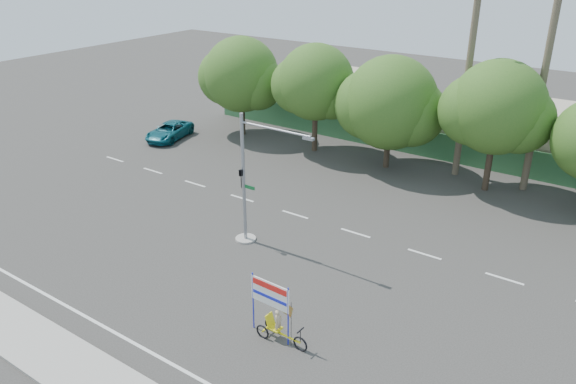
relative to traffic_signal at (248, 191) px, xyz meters
The scene contains 13 objects.
ground 5.40m from the traffic_signal, 61.13° to the right, with size 120.00×120.00×0.00m, color #33302D.
fence 17.76m from the traffic_signal, 82.85° to the left, with size 38.00×0.08×2.00m, color #336B3D.
building_left 23.38m from the traffic_signal, 109.52° to the left, with size 12.00×8.00×4.00m, color #B5A790.
building_right 24.29m from the traffic_signal, 65.15° to the left, with size 14.00×8.00×3.60m, color #B5A790.
tree_far_left 18.45m from the traffic_signal, 130.22° to the left, with size 7.14×6.00×7.96m.
tree_left 14.99m from the traffic_signal, 109.08° to the left, with size 6.66×5.60×8.07m.
tree_center 14.15m from the traffic_signal, 85.33° to the left, with size 7.62×6.40×7.85m.
tree_right 16.38m from the traffic_signal, 59.83° to the left, with size 6.90×5.80×8.36m.
palm_tall 20.04m from the traffic_signal, 56.69° to the left, with size 3.73×3.79×17.45m.
palm_short 17.56m from the traffic_signal, 69.84° to the left, with size 3.73×3.79×14.45m.
traffic_signal is the anchor object (origin of this frame).
trike_billboard 8.36m from the traffic_signal, 44.33° to the right, with size 2.74×0.64×2.69m.
pickup_truck 18.74m from the traffic_signal, 148.69° to the left, with size 2.18×4.72×1.31m, color #0E5765.
Camera 1 is at (14.45, -16.40, 14.62)m, focal length 35.00 mm.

